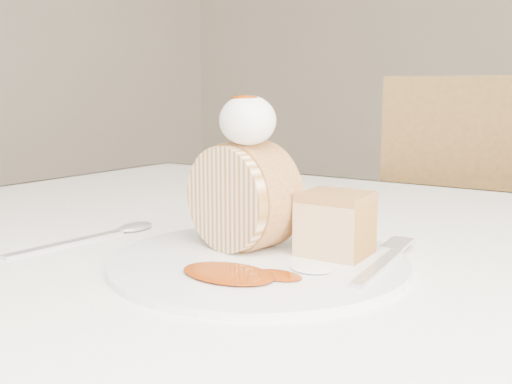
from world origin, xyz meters
The scene contains 10 objects.
table centered at (0.00, 0.20, 0.66)m, with size 1.40×0.90×0.75m.
chair_far centered at (-0.01, 0.89, 0.54)m, with size 0.57×0.57×0.95m.
plate centered at (-0.05, 0.07, 0.75)m, with size 0.28×0.28×0.01m, color white.
roulade_slice centered at (-0.09, 0.09, 0.81)m, with size 0.10×0.10×0.06m, color beige.
cake_chunk centered at (0.00, 0.12, 0.78)m, with size 0.06×0.06×0.05m, color #B47644.
whipped_cream centered at (-0.07, 0.08, 0.89)m, with size 0.05×0.05×0.05m, color white.
caramel_drizzle centered at (-0.07, 0.08, 0.91)m, with size 0.03×0.02×0.01m, color #892D05.
caramel_pool centered at (-0.04, 0.01, 0.76)m, with size 0.09×0.06×0.00m, color #892D05, non-canonical shape.
fork centered at (0.06, 0.10, 0.76)m, with size 0.02×0.17×0.00m, color silver.
spoon centered at (-0.26, 0.01, 0.75)m, with size 0.03×0.17×0.00m, color silver.
Camera 1 is at (0.24, -0.37, 0.91)m, focal length 40.00 mm.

